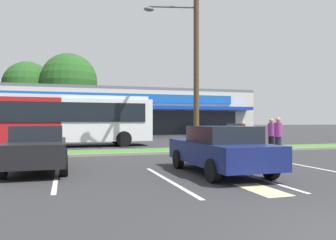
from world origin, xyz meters
TOP-DOWN VIEW (x-y plane):
  - grass_median at (0.00, 14.00)m, footprint 56.00×2.20m
  - curb_lip at (0.00, 12.78)m, footprint 56.00×0.24m
  - parking_stripe_0 at (-4.31, 7.15)m, footprint 0.12×4.80m
  - parking_stripe_1 at (-1.33, 5.71)m, footprint 0.12×4.80m
  - parking_stripe_2 at (1.21, 5.57)m, footprint 0.12×4.80m
  - lot_arrow at (0.43, 3.88)m, footprint 0.70×1.60m
  - storefront_building at (1.73, 35.74)m, footprint 29.16×12.83m
  - tree_mid_left at (-9.06, 47.06)m, footprint 6.77×6.77m
  - tree_mid at (-3.55, 45.22)m, footprint 7.74×7.74m
  - utility_pole at (2.68, 13.94)m, footprint 3.15×2.37m
  - city_bus at (-4.94, 19.09)m, footprint 12.73×2.96m
  - bus_stop_bench at (-4.98, 11.85)m, footprint 1.60×0.45m
  - car_0 at (-3.83, 24.27)m, footprint 4.32×1.88m
  - car_3 at (0.59, 6.42)m, footprint 2.01×4.58m
  - car_4 at (10.78, 25.22)m, footprint 4.26×1.98m
  - car_5 at (-4.93, 8.71)m, footprint 1.89×4.35m
  - pedestrian_near_bench at (5.75, 10.71)m, footprint 0.37×0.37m
  - pedestrian_by_pole at (4.31, 11.44)m, footprint 0.32×0.32m
  - pedestrian_mid at (6.13, 11.82)m, footprint 0.36×0.36m

SIDE VIEW (x-z plane):
  - parking_stripe_0 at x=-4.31m, z-range 0.00..0.01m
  - parking_stripe_1 at x=-1.33m, z-range 0.00..0.01m
  - parking_stripe_2 at x=1.21m, z-range 0.00..0.01m
  - lot_arrow at x=0.43m, z-range 0.00..0.01m
  - grass_median at x=0.00m, z-range 0.00..0.12m
  - curb_lip at x=0.00m, z-range 0.00..0.12m
  - bus_stop_bench at x=-4.98m, z-range 0.03..0.98m
  - car_0 at x=-3.83m, z-range 0.04..1.39m
  - car_4 at x=10.78m, z-range 0.04..1.44m
  - car_5 at x=-4.93m, z-range 0.02..1.50m
  - car_3 at x=0.59m, z-range 0.02..1.51m
  - pedestrian_by_pole at x=4.31m, z-range 0.00..1.62m
  - pedestrian_mid at x=6.13m, z-range 0.00..1.78m
  - pedestrian_near_bench at x=5.75m, z-range 0.00..1.82m
  - city_bus at x=-4.94m, z-range 0.14..3.39m
  - storefront_building at x=1.73m, z-range 0.00..5.14m
  - utility_pole at x=2.68m, z-range 0.35..11.28m
  - tree_mid_left at x=-9.06m, z-range 1.56..11.48m
  - tree_mid at x=-3.55m, z-range 1.63..12.67m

